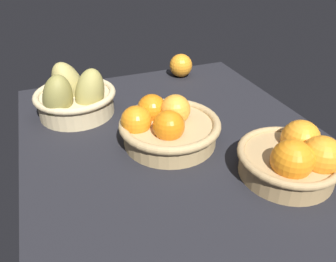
{
  "coord_description": "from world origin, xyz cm",
  "views": [
    {
      "loc": [
        -63.09,
        26.27,
        47.31
      ],
      "look_at": [
        -2.97,
        3.02,
        7.0
      ],
      "focal_mm": 35.37,
      "sensor_mm": 36.0,
      "label": 1
    }
  ],
  "objects_px": {
    "basket_near_left": "(294,158)",
    "loose_orange_front_gap": "(181,65)",
    "basket_center": "(167,126)",
    "basket_far_right_pears": "(75,98)"
  },
  "relations": [
    {
      "from": "basket_near_left",
      "to": "loose_orange_front_gap",
      "type": "distance_m",
      "value": 0.57
    },
    {
      "from": "basket_near_left",
      "to": "basket_center",
      "type": "height_order",
      "value": "basket_center"
    },
    {
      "from": "basket_near_left",
      "to": "loose_orange_front_gap",
      "type": "height_order",
      "value": "basket_near_left"
    },
    {
      "from": "basket_near_left",
      "to": "basket_center",
      "type": "xyz_separation_m",
      "value": [
        0.21,
        0.19,
        -0.0
      ]
    },
    {
      "from": "loose_orange_front_gap",
      "to": "basket_far_right_pears",
      "type": "bearing_deg",
      "value": 111.96
    },
    {
      "from": "basket_center",
      "to": "basket_far_right_pears",
      "type": "bearing_deg",
      "value": 40.87
    },
    {
      "from": "basket_far_right_pears",
      "to": "loose_orange_front_gap",
      "type": "height_order",
      "value": "basket_far_right_pears"
    },
    {
      "from": "basket_near_left",
      "to": "loose_orange_front_gap",
      "type": "relative_size",
      "value": 2.69
    },
    {
      "from": "basket_center",
      "to": "loose_orange_front_gap",
      "type": "relative_size",
      "value": 3.09
    },
    {
      "from": "basket_center",
      "to": "basket_near_left",
      "type": "bearing_deg",
      "value": -137.29
    }
  ]
}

